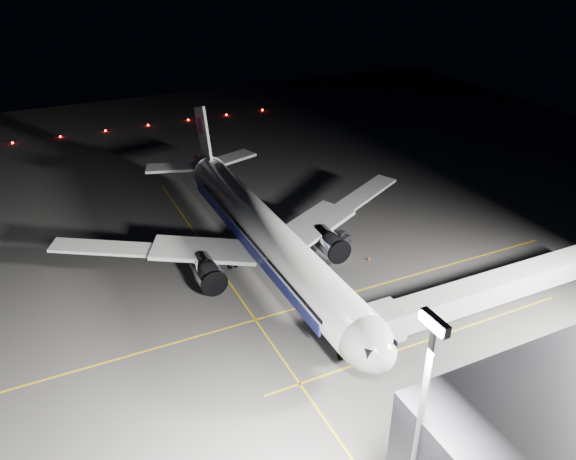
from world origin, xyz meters
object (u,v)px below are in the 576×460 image
Objects in this scene: safety_cone_c at (300,258)px; airliner at (264,233)px; baggage_tug at (340,238)px; floodlight_mast_south at (420,417)px; safety_cone_b at (369,258)px; safety_cone_a at (310,278)px; jet_bridge at (486,291)px.

airliner is at bearing -100.14° from safety_cone_c.
airliner is 18.61× the size of baggage_tug.
floodlight_mast_south is at bearing -8.33° from airliner.
floodlight_mast_south is 37.47× the size of safety_cone_c.
airliner is 115.37× the size of safety_cone_b.
floodlight_mast_south reaches higher than safety_cone_b.
safety_cone_a is at bearing -84.04° from safety_cone_b.
safety_cone_c is at bearing 164.45° from floodlight_mast_south.
safety_cone_a is 1.22× the size of safety_cone_c.
safety_cone_a is 5.34m from safety_cone_c.
baggage_tug is at bearing 155.99° from floodlight_mast_south.
jet_bridge is 31.05m from floodlight_mast_south.
safety_cone_a is at bearing -12.56° from safety_cone_c.
safety_cone_c is (-5.21, 1.16, -0.06)m from safety_cone_a.
safety_cone_b is at bearing 64.79° from safety_cone_c.
airliner is 91.29× the size of safety_cone_a.
safety_cone_c is (-40.15, 11.17, -12.10)m from floodlight_mast_south.
jet_bridge is 64.55× the size of safety_cone_b.
jet_bridge is at bearing -12.35° from baggage_tug.
safety_cone_c is at bearing -149.80° from jet_bridge.
floodlight_mast_south is 30.74× the size of safety_cone_a.
airliner is 1.79× the size of jet_bridge.
floodlight_mast_south reaches higher than safety_cone_a.
safety_cone_c is (-4.16, -8.84, 0.01)m from safety_cone_b.
jet_bridge is at bearing 39.67° from safety_cone_a.
safety_cone_c is (1.91, -7.56, -0.62)m from baggage_tug.
airliner is at bearing 171.67° from floodlight_mast_south.
airliner reaches higher than safety_cone_c.
airliner is 29.31m from jet_bridge.
safety_cone_c reaches higher than safety_cone_b.
airliner reaches higher than baggage_tug.
baggage_tug is 7.82m from safety_cone_c.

